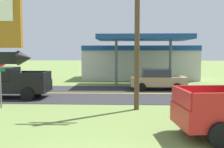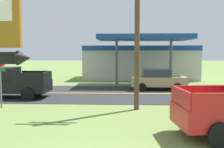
# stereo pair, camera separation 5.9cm
# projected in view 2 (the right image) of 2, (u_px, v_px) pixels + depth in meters

# --- Properties ---
(road_asphalt) EXTENTS (140.00, 8.00, 0.02)m
(road_asphalt) POSITION_uv_depth(u_px,v_px,m) (115.00, 93.00, 18.56)
(road_asphalt) COLOR #2B2B2D
(road_asphalt) RESTS_ON ground
(road_centre_line) EXTENTS (126.00, 0.20, 0.01)m
(road_centre_line) POSITION_uv_depth(u_px,v_px,m) (115.00, 93.00, 18.56)
(road_centre_line) COLOR gold
(road_centre_line) RESTS_ON road_asphalt
(stop_sign) EXTENTS (0.80, 0.08, 2.95)m
(stop_sign) POSITION_uv_depth(u_px,v_px,m) (0.00, 69.00, 13.58)
(stop_sign) COLOR slate
(stop_sign) RESTS_ON ground
(utility_pole) EXTENTS (2.15, 0.26, 9.23)m
(utility_pole) POSITION_uv_depth(u_px,v_px,m) (137.00, 11.00, 13.00)
(utility_pole) COLOR brown
(utility_pole) RESTS_ON ground
(gas_station) EXTENTS (12.00, 11.50, 4.40)m
(gas_station) POSITION_uv_depth(u_px,v_px,m) (140.00, 61.00, 29.01)
(gas_station) COLOR beige
(gas_station) RESTS_ON ground
(pickup_black_on_road) EXTENTS (5.20, 2.24, 1.96)m
(pickup_black_on_road) POSITION_uv_depth(u_px,v_px,m) (7.00, 83.00, 16.80)
(pickup_black_on_road) COLOR black
(pickup_black_on_road) RESTS_ON ground
(car_tan_near_lane) EXTENTS (4.20, 2.00, 1.64)m
(car_tan_near_lane) POSITION_uv_depth(u_px,v_px,m) (158.00, 79.00, 20.34)
(car_tan_near_lane) COLOR tan
(car_tan_near_lane) RESTS_ON ground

